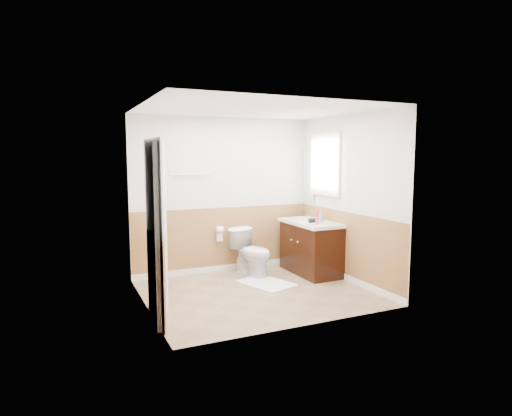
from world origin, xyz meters
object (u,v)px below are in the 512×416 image
toilet (252,252)px  vanity_cabinet (311,249)px  bath_mat (266,283)px  soap_dispenser (320,216)px  lotion_bottle (317,217)px

toilet → vanity_cabinet: size_ratio=0.67×
bath_mat → vanity_cabinet: 1.03m
toilet → soap_dispenser: 1.24m
toilet → bath_mat: (0.00, -0.53, -0.36)m
vanity_cabinet → soap_dispenser: soap_dispenser is taller
bath_mat → vanity_cabinet: (0.92, 0.25, 0.39)m
bath_mat → soap_dispenser: (1.04, 0.17, 0.93)m
toilet → lotion_bottle: bearing=-55.0°
bath_mat → lotion_bottle: lotion_bottle is taller
toilet → vanity_cabinet: vanity_cabinet is taller
vanity_cabinet → lotion_bottle: size_ratio=5.00×
lotion_bottle → soap_dispenser: 0.33m
bath_mat → soap_dispenser: soap_dispenser is taller
lotion_bottle → soap_dispenser: (0.22, 0.25, -0.02)m
soap_dispenser → vanity_cabinet: bearing=147.0°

